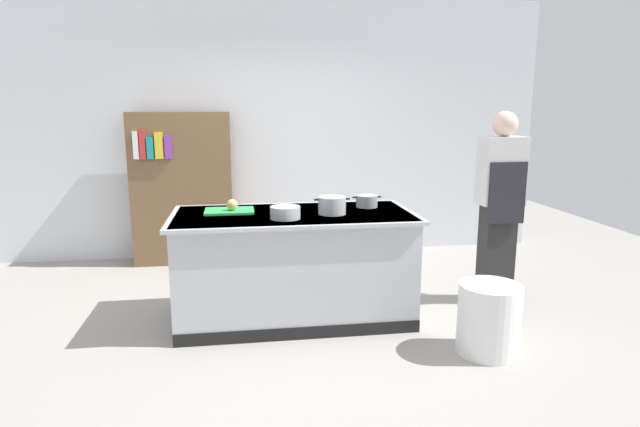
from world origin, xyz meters
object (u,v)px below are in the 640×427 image
Objects in this scene: mixing_bowl at (285,212)px; sauce_pan at (367,201)px; trash_bin at (489,319)px; bookshelf at (182,189)px; onion at (232,205)px; stock_pot at (332,205)px; person_chef at (500,203)px.

sauce_pan is at bearing 27.07° from mixing_bowl.
bookshelf is (-2.40, 2.66, 0.59)m from trash_bin.
onion reaches higher than sauce_pan.
bookshelf reaches higher than stock_pot.
person_chef is (1.20, -0.05, -0.04)m from sauce_pan.
bookshelf is at bearing 131.98° from trash_bin.
onion is 0.37× the size of sauce_pan.
person_chef reaches higher than stock_pot.
person_chef is (0.54, 0.99, 0.66)m from trash_bin.
onion is 1.81m from bookshelf.
person_chef is (2.36, 0.04, -0.05)m from onion.
person_chef is 3.38m from bookshelf.
bookshelf is at bearing 136.88° from sauce_pan.
onion is 0.32× the size of stock_pot.
onion reaches higher than mixing_bowl.
stock_pot is (0.80, -0.17, 0.00)m from onion.
mixing_bowl is (-0.74, -0.38, -0.00)m from sauce_pan.
stock_pot is 1.15× the size of sauce_pan.
bookshelf is at bearing 108.78° from onion.
person_chef reaches higher than bookshelf.
trash_bin is (0.66, -1.04, -0.69)m from sauce_pan.
mixing_bowl is (-0.39, -0.13, -0.02)m from stock_pot.
onion reaches higher than trash_bin.
person_chef reaches higher than sauce_pan.
sauce_pan reaches higher than trash_bin.
mixing_bowl is 0.14× the size of person_chef.
person_chef is at bearing 61.46° from trash_bin.
onion is at bearing -71.22° from bookshelf.
trash_bin is 0.30× the size of bookshelf.
trash_bin is at bearing 161.39° from person_chef.
mixing_bowl is at bearing 109.61° from person_chef.
onion is 1.15m from sauce_pan.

